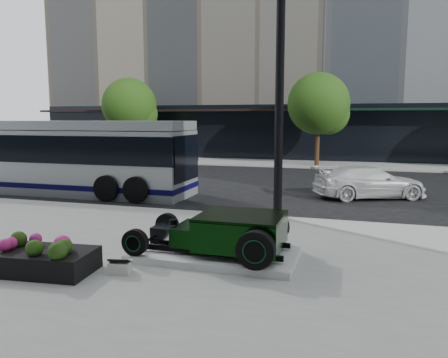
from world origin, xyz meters
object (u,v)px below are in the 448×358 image
(lamppost, at_px, (280,86))
(transit_bus, at_px, (51,156))
(white_sedan, at_px, (369,182))
(hot_rod, at_px, (231,232))
(flower_planter, at_px, (38,259))

(lamppost, height_order, transit_bus, lamppost)
(transit_bus, relative_size, white_sedan, 2.87)
(hot_rod, distance_m, flower_planter, 3.77)
(hot_rod, bearing_deg, lamppost, 86.30)
(flower_planter, bearing_deg, hot_rod, 28.36)
(hot_rod, bearing_deg, flower_planter, -151.64)
(hot_rod, xyz_separation_m, lamppost, (0.26, 4.09, 3.24))
(transit_bus, distance_m, white_sedan, 12.83)
(flower_planter, bearing_deg, lamppost, 58.70)
(flower_planter, height_order, transit_bus, transit_bus)
(hot_rod, xyz_separation_m, white_sedan, (2.95, 8.93, -0.08))
(hot_rod, bearing_deg, white_sedan, 71.71)
(lamppost, distance_m, transit_bus, 10.55)
(hot_rod, height_order, white_sedan, white_sedan)
(lamppost, xyz_separation_m, transit_bus, (-9.92, 2.64, -2.45))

